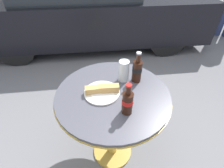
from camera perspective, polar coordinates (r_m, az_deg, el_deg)
The scene contains 7 objects.
ground_plane at distance 1.79m, azimuth 0.16°, elevation -21.03°, with size 30.00×30.00×0.00m, color slate.
bistro_table at distance 1.29m, azimuth 0.21°, elevation -7.81°, with size 0.80×0.80×0.76m.
cola_bottle_left at distance 1.25m, azimuth 8.20°, elevation 4.49°, with size 0.07×0.07×0.23m.
cola_bottle_right at distance 1.02m, azimuth 5.08°, elevation -5.82°, with size 0.07×0.07×0.21m.
drinking_glass at distance 1.26m, azimuth 3.87°, elevation 4.03°, with size 0.08×0.08×0.16m.
lunch_plate_near at distance 1.18m, azimuth -3.26°, elevation -2.30°, with size 0.24×0.24×0.06m.
parked_car at distance 3.45m, azimuth -7.59°, elevation 23.48°, with size 3.92×1.67×1.27m.
Camera 1 is at (-0.11, -0.86, 1.57)m, focal length 28.00 mm.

